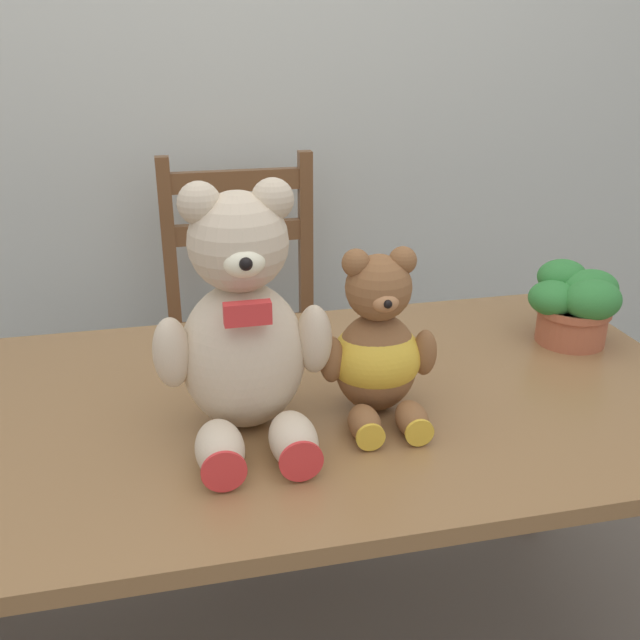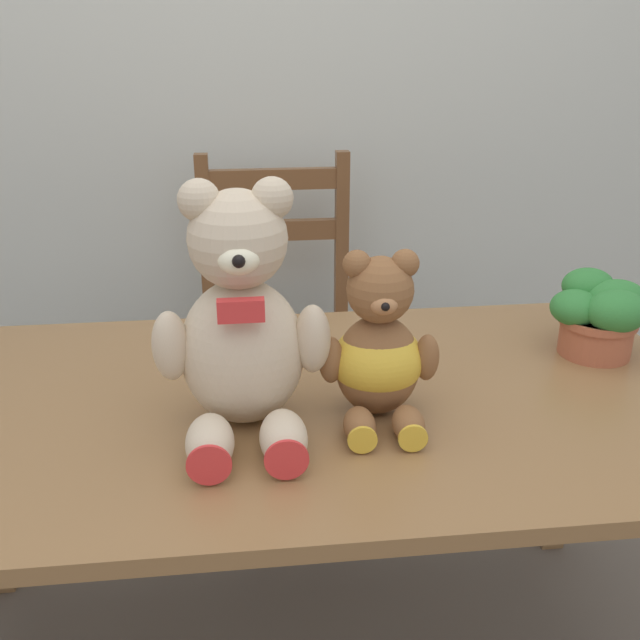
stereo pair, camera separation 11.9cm
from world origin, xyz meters
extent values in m
cube|color=silver|center=(0.00, 1.54, 1.30)|extent=(8.00, 0.04, 2.60)
cube|color=olive|center=(0.00, 0.41, 0.69)|extent=(1.56, 0.81, 0.03)
cube|color=olive|center=(0.73, 0.76, 0.34)|extent=(0.06, 0.06, 0.67)
cube|color=brown|center=(0.01, 1.15, 0.46)|extent=(0.45, 0.45, 0.03)
cube|color=brown|center=(0.22, 0.94, 0.22)|extent=(0.04, 0.04, 0.44)
cube|color=brown|center=(-0.19, 0.94, 0.22)|extent=(0.04, 0.04, 0.44)
cube|color=brown|center=(0.22, 1.35, 0.50)|extent=(0.04, 0.04, 0.99)
cube|color=brown|center=(-0.19, 1.35, 0.50)|extent=(0.04, 0.04, 0.99)
cube|color=brown|center=(0.01, 1.35, 0.91)|extent=(0.37, 0.03, 0.06)
cube|color=brown|center=(0.01, 1.35, 0.76)|extent=(0.37, 0.03, 0.06)
ellipsoid|color=beige|center=(-0.09, 0.34, 0.83)|extent=(0.21, 0.18, 0.26)
sphere|color=beige|center=(-0.09, 0.34, 1.02)|extent=(0.16, 0.16, 0.16)
sphere|color=beige|center=(-0.04, 0.34, 1.09)|extent=(0.07, 0.07, 0.07)
sphere|color=beige|center=(-0.15, 0.34, 1.09)|extent=(0.07, 0.07, 0.07)
ellipsoid|color=white|center=(-0.09, 0.28, 1.01)|extent=(0.07, 0.06, 0.05)
sphere|color=black|center=(-0.09, 0.25, 1.02)|extent=(0.02, 0.02, 0.02)
ellipsoid|color=beige|center=(0.02, 0.32, 0.86)|extent=(0.06, 0.06, 0.12)
ellipsoid|color=beige|center=(-0.21, 0.32, 0.86)|extent=(0.06, 0.06, 0.12)
ellipsoid|color=beige|center=(-0.03, 0.21, 0.74)|extent=(0.08, 0.13, 0.08)
cylinder|color=red|center=(-0.03, 0.15, 0.74)|extent=(0.07, 0.01, 0.07)
ellipsoid|color=beige|center=(-0.15, 0.21, 0.74)|extent=(0.08, 0.13, 0.08)
cylinder|color=red|center=(-0.15, 0.15, 0.74)|extent=(0.07, 0.01, 0.07)
cube|color=red|center=(-0.09, 0.26, 0.94)|extent=(0.07, 0.02, 0.04)
ellipsoid|color=brown|center=(0.14, 0.34, 0.79)|extent=(0.15, 0.13, 0.18)
sphere|color=brown|center=(0.14, 0.34, 0.93)|extent=(0.11, 0.11, 0.11)
sphere|color=brown|center=(0.18, 0.34, 0.98)|extent=(0.05, 0.05, 0.05)
sphere|color=brown|center=(0.10, 0.34, 0.98)|extent=(0.05, 0.05, 0.05)
ellipsoid|color=#B2794C|center=(0.14, 0.30, 0.92)|extent=(0.05, 0.05, 0.04)
sphere|color=black|center=(0.14, 0.28, 0.92)|extent=(0.01, 0.01, 0.01)
ellipsoid|color=brown|center=(0.22, 0.32, 0.81)|extent=(0.04, 0.04, 0.09)
ellipsoid|color=brown|center=(0.06, 0.33, 0.81)|extent=(0.04, 0.04, 0.09)
ellipsoid|color=brown|center=(0.17, 0.25, 0.73)|extent=(0.06, 0.09, 0.05)
cylinder|color=gold|center=(0.17, 0.20, 0.73)|extent=(0.05, 0.01, 0.05)
ellipsoid|color=brown|center=(0.09, 0.25, 0.73)|extent=(0.06, 0.09, 0.05)
cylinder|color=gold|center=(0.09, 0.21, 0.73)|extent=(0.05, 0.01, 0.05)
ellipsoid|color=gold|center=(0.14, 0.34, 0.80)|extent=(0.17, 0.15, 0.13)
cylinder|color=#B25B3D|center=(0.63, 0.53, 0.74)|extent=(0.15, 0.15, 0.08)
cylinder|color=#B25B3D|center=(0.63, 0.53, 0.78)|extent=(0.16, 0.16, 0.02)
ellipsoid|color=#337F38|center=(0.67, 0.53, 0.82)|extent=(0.13, 0.10, 0.09)
ellipsoid|color=#337F38|center=(0.63, 0.58, 0.83)|extent=(0.11, 0.10, 0.07)
ellipsoid|color=#337F38|center=(0.58, 0.53, 0.80)|extent=(0.10, 0.10, 0.07)
ellipsoid|color=#337F38|center=(0.65, 0.48, 0.81)|extent=(0.12, 0.10, 0.09)
camera|label=1|loc=(-0.20, -0.73, 1.34)|focal=40.00mm
camera|label=2|loc=(-0.09, -0.75, 1.34)|focal=40.00mm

